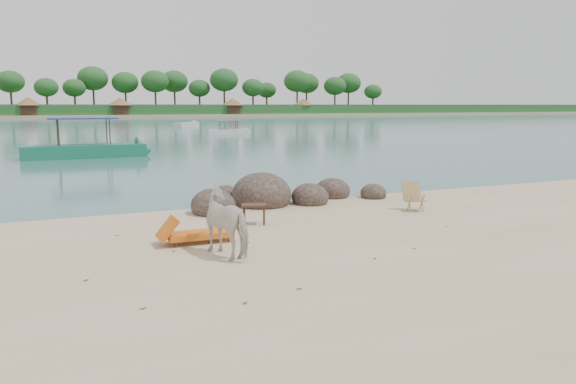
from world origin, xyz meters
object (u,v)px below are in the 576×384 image
object	(u,v)px
lounge_chair	(200,232)
cow	(230,223)
deck_chair	(416,198)
boulders	(273,197)
boat_near	(83,125)
side_table	(254,216)

from	to	relation	value
lounge_chair	cow	bearing A→B (deg)	-74.79
lounge_chair	deck_chair	world-z (taller)	deck_chair
boulders	boat_near	bearing A→B (deg)	101.44
cow	boat_near	bearing A→B (deg)	-104.30
side_table	deck_chair	distance (m)	4.74
boat_near	side_table	bearing A→B (deg)	-84.44
cow	side_table	bearing A→B (deg)	-136.59
side_table	lounge_chair	size ratio (longest dim) A/B	0.35
side_table	deck_chair	xyz separation A→B (m)	(4.73, -0.20, 0.16)
boulders	boat_near	distance (m)	19.35
side_table	boat_near	distance (m)	21.55
deck_chair	boat_near	distance (m)	22.73
deck_chair	boat_near	bearing A→B (deg)	126.15
boulders	deck_chair	xyz separation A→B (m)	(3.19, -2.67, 0.16)
cow	boulders	bearing A→B (deg)	-137.43
boulders	deck_chair	distance (m)	4.16
lounge_chair	deck_chair	xyz separation A→B (m)	(6.45, 1.08, 0.14)
side_table	lounge_chair	world-z (taller)	lounge_chair
lounge_chair	deck_chair	size ratio (longest dim) A/B	2.14
deck_chair	side_table	bearing A→B (deg)	-164.23
cow	lounge_chair	size ratio (longest dim) A/B	0.91
deck_chair	boat_near	xyz separation A→B (m)	(-7.01, 21.57, 1.44)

